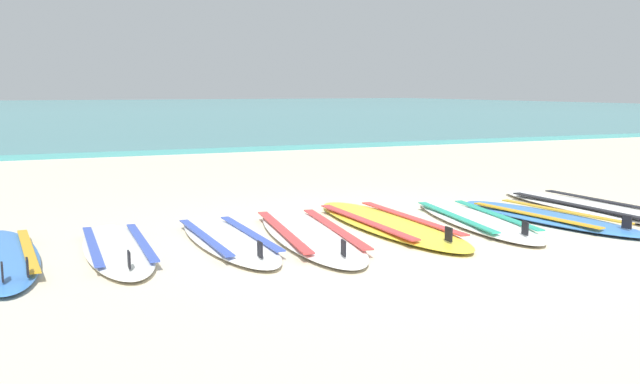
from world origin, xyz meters
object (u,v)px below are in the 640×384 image
object	(u,v)px
surfboard_2	(227,239)
surfboard_5	(475,219)
surfboard_4	(387,223)
surfboard_3	(309,233)
surfboard_0	(0,257)
surfboard_7	(594,208)
surfboard_1	(118,248)
surfboard_6	(548,217)

from	to	relation	value
surfboard_2	surfboard_5	bearing A→B (deg)	-2.23
surfboard_2	surfboard_4	size ratio (longest dim) A/B	0.83
surfboard_3	surfboard_5	size ratio (longest dim) A/B	1.10
surfboard_0	surfboard_2	world-z (taller)	same
surfboard_4	surfboard_7	distance (m)	2.29
surfboard_3	surfboard_1	bearing A→B (deg)	177.10
surfboard_4	surfboard_6	world-z (taller)	same
surfboard_0	surfboard_6	distance (m)	4.64
surfboard_1	surfboard_4	size ratio (longest dim) A/B	0.80
surfboard_2	surfboard_3	xyz separation A→B (m)	(0.67, -0.05, -0.00)
surfboard_1	surfboard_4	xyz separation A→B (m)	(2.32, 0.04, -0.00)
surfboard_5	surfboard_7	xyz separation A→B (m)	(1.47, 0.05, 0.00)
surfboard_4	surfboard_3	bearing A→B (deg)	-171.51
surfboard_4	surfboard_5	distance (m)	0.83
surfboard_1	surfboard_4	bearing A→B (deg)	1.07
surfboard_1	surfboard_5	xyz separation A→B (m)	(3.14, -0.11, -0.00)
surfboard_4	surfboard_5	bearing A→B (deg)	-10.80
surfboard_0	surfboard_2	distance (m)	1.64
surfboard_4	surfboard_5	xyz separation A→B (m)	(0.82, -0.16, 0.00)
surfboard_4	surfboard_0	bearing A→B (deg)	-179.91
surfboard_3	surfboard_4	bearing A→B (deg)	8.49
surfboard_1	surfboard_6	bearing A→B (deg)	-4.22
surfboard_4	surfboard_1	bearing A→B (deg)	-178.93
surfboard_1	surfboard_2	world-z (taller)	same
surfboard_5	surfboard_3	bearing A→B (deg)	178.72
surfboard_7	surfboard_6	bearing A→B (deg)	-164.22
surfboard_7	surfboard_1	bearing A→B (deg)	179.21
surfboard_6	surfboard_7	bearing A→B (deg)	15.78
surfboard_3	surfboard_4	world-z (taller)	same
surfboard_0	surfboard_6	xyz separation A→B (m)	(4.63, -0.32, -0.00)
surfboard_7	surfboard_4	bearing A→B (deg)	177.33
surfboard_2	surfboard_6	xyz separation A→B (m)	(2.99, -0.26, -0.00)
surfboard_0	surfboard_3	bearing A→B (deg)	-2.84
surfboard_3	surfboard_6	distance (m)	2.33
surfboard_2	surfboard_6	distance (m)	3.00
surfboard_2	surfboard_4	distance (m)	1.48
surfboard_1	surfboard_3	world-z (taller)	same
surfboard_6	surfboard_4	bearing A→B (deg)	167.85
surfboard_2	surfboard_3	bearing A→B (deg)	-4.50
surfboard_0	surfboard_1	xyz separation A→B (m)	(0.80, -0.04, -0.00)
surfboard_3	surfboard_6	bearing A→B (deg)	-5.07
surfboard_1	surfboard_0	bearing A→B (deg)	177.26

